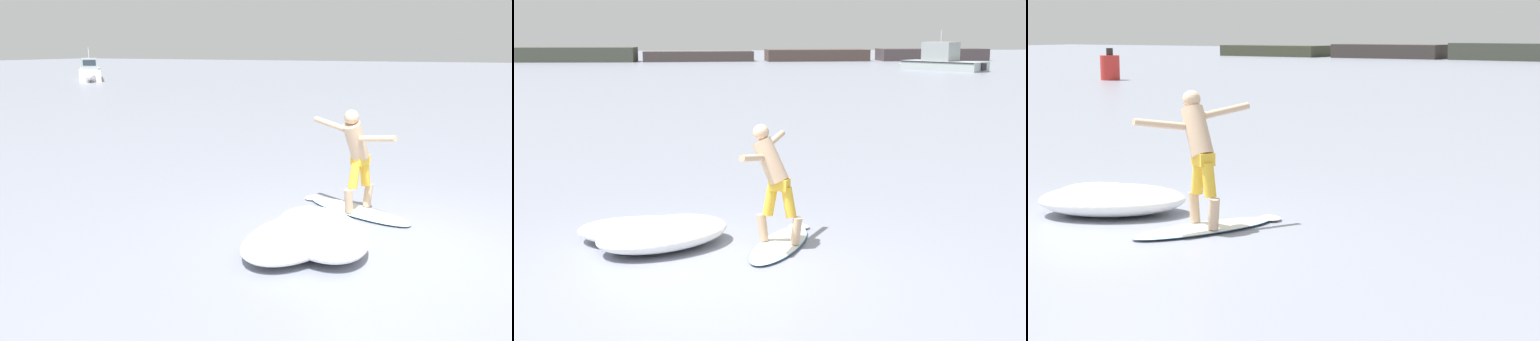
% 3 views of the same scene
% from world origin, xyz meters
% --- Properties ---
extents(ground_plane, '(200.00, 200.00, 0.00)m').
position_xyz_m(ground_plane, '(0.00, 0.00, 0.00)').
color(ground_plane, gray).
extents(rock_jetty_breakwater, '(69.19, 4.08, 1.39)m').
position_xyz_m(rock_jetty_breakwater, '(-6.09, 62.00, 0.58)').
color(rock_jetty_breakwater, '#404333').
rests_on(rock_jetty_breakwater, ground).
extents(surfboard, '(1.35, 2.12, 0.20)m').
position_xyz_m(surfboard, '(1.05, 0.74, 0.03)').
color(surfboard, white).
rests_on(surfboard, ground).
extents(surfer, '(0.94, 1.49, 1.67)m').
position_xyz_m(surfer, '(0.94, 0.75, 1.05)').
color(surfer, tan).
rests_on(surfer, surfboard).
extents(small_boat_offshore, '(5.80, 6.60, 3.03)m').
position_xyz_m(small_boat_offshore, '(18.02, 44.15, 0.72)').
color(small_boat_offshore, '#A5B0AE').
rests_on(small_boat_offshore, ground).
extents(wave_foam_at_tail, '(2.22, 1.46, 0.33)m').
position_xyz_m(wave_foam_at_tail, '(-0.81, 1.11, 0.16)').
color(wave_foam_at_tail, white).
rests_on(wave_foam_at_tail, ground).
extents(wave_foam_at_nose, '(1.54, 1.54, 0.34)m').
position_xyz_m(wave_foam_at_nose, '(-0.59, 0.77, 0.17)').
color(wave_foam_at_nose, white).
rests_on(wave_foam_at_nose, ground).
extents(wave_foam_beside, '(2.31, 2.07, 0.40)m').
position_xyz_m(wave_foam_beside, '(-0.58, 0.83, 0.20)').
color(wave_foam_beside, white).
rests_on(wave_foam_beside, ground).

